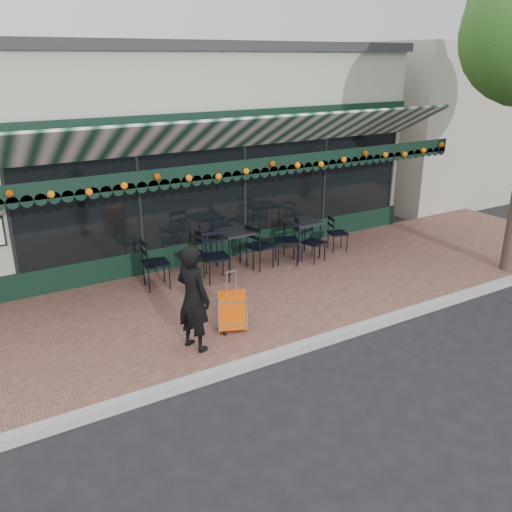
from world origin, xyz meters
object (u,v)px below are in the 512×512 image
cafe_table_a (302,224)px  chair_solo (156,264)px  chair_a_left (287,241)px  suitcase (232,311)px  chair_b_right (260,246)px  chair_b_front (216,257)px  chair_b_left (194,254)px  chair_a_right (338,233)px  chair_a_front (314,243)px  woman (193,298)px  cafe_table_b (235,235)px

cafe_table_a → chair_solo: (-3.42, 0.05, -0.27)m
chair_a_left → suitcase: bearing=-25.1°
chair_b_right → chair_b_front: chair_b_front is taller
suitcase → chair_solo: suitcase is taller
chair_b_left → suitcase: bearing=-19.4°
chair_b_front → chair_a_right: bearing=12.7°
chair_b_left → chair_solo: chair_solo is taller
chair_b_right → chair_b_front: bearing=84.6°
chair_a_front → chair_solo: size_ratio=0.88×
woman → chair_a_left: 4.01m
woman → chair_b_front: woman is taller
cafe_table_a → chair_b_left: chair_b_left is taller
cafe_table_b → chair_a_front: bearing=-16.5°
suitcase → woman: bearing=-144.2°
cafe_table_b → chair_solo: bearing=-177.2°
chair_a_right → chair_solo: size_ratio=0.83×
suitcase → chair_b_left: bearing=100.5°
chair_b_left → chair_solo: bearing=-83.5°
chair_a_right → chair_a_left: bearing=109.5°
chair_a_right → chair_a_front: (-0.91, -0.29, 0.02)m
woman → chair_b_left: size_ratio=1.89×
cafe_table_a → chair_b_front: bearing=-173.8°
chair_a_right → chair_solo: (-4.39, 0.12, 0.08)m
woman → cafe_table_a: (3.78, 2.46, -0.07)m
cafe_table_b → chair_b_right: size_ratio=0.87×
chair_b_left → chair_b_front: (0.25, -0.54, 0.05)m
chair_a_left → chair_b_front: size_ratio=1.02×
chair_a_right → chair_a_front: bearing=124.0°
chair_b_right → chair_a_right: bearing=-102.7°
chair_a_right → suitcase: bearing=135.0°
chair_a_front → chair_b_right: size_ratio=0.89×
chair_b_front → chair_a_front: bearing=6.7°
chair_a_front → chair_b_front: 2.33m
suitcase → chair_a_right: bearing=50.5°
woman → chair_a_right: bearing=-84.2°
chair_a_right → chair_b_left: bearing=100.3°
chair_a_left → chair_b_right: chair_a_left is taller
chair_b_left → chair_solo: size_ratio=0.90×
chair_b_left → chair_solo: (-0.90, -0.24, 0.05)m
suitcase → chair_b_right: size_ratio=1.08×
cafe_table_a → chair_b_right: size_ratio=0.88×
chair_b_right → chair_solo: size_ratio=0.98×
cafe_table_b → chair_b_left: chair_b_left is taller
chair_b_left → chair_b_front: bearing=16.3°
chair_a_left → chair_a_right: bearing=118.0°
chair_b_front → cafe_table_a: bearing=15.7°
woman → chair_solo: (0.36, 2.52, -0.34)m
suitcase → chair_a_left: size_ratio=1.03×
chair_a_left → chair_b_left: (-2.00, 0.45, -0.06)m
cafe_table_a → chair_a_front: (0.06, -0.36, -0.33)m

